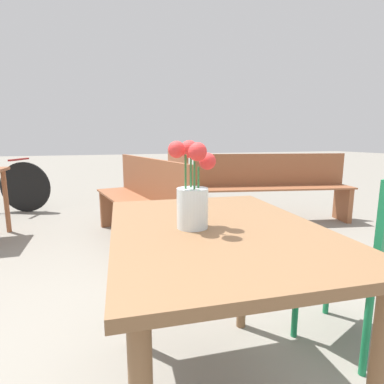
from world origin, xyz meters
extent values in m
cube|color=brown|center=(0.00, 0.00, 0.71)|extent=(0.80, 1.05, 0.03)
cylinder|color=brown|center=(-0.26, 0.46, 0.35)|extent=(0.05, 0.05, 0.70)
cylinder|color=brown|center=(0.34, 0.41, 0.35)|extent=(0.05, 0.05, 0.70)
cylinder|color=silver|center=(-0.09, 0.00, 0.80)|extent=(0.11, 0.11, 0.14)
cylinder|color=silver|center=(-0.09, 0.00, 0.77)|extent=(0.09, 0.09, 0.08)
cylinder|color=#337038|center=(-0.07, 0.00, 0.84)|extent=(0.01, 0.01, 0.20)
sphere|color=red|center=(-0.03, 0.00, 0.96)|extent=(0.06, 0.06, 0.06)
cylinder|color=#337038|center=(-0.08, 0.03, 0.86)|extent=(0.01, 0.01, 0.24)
sphere|color=red|center=(-0.08, 0.06, 1.00)|extent=(0.06, 0.06, 0.06)
cylinder|color=#337038|center=(-0.11, 0.00, 0.86)|extent=(0.01, 0.01, 0.24)
sphere|color=red|center=(-0.14, -0.01, 1.00)|extent=(0.06, 0.06, 0.06)
cylinder|color=#337038|center=(-0.09, -0.02, 0.86)|extent=(0.01, 0.01, 0.23)
sphere|color=red|center=(-0.09, -0.05, 0.99)|extent=(0.06, 0.06, 0.06)
cube|color=#197A47|center=(0.78, 0.14, 0.44)|extent=(0.52, 0.52, 0.03)
cylinder|color=#197A47|center=(0.56, 0.24, 0.21)|extent=(0.03, 0.03, 0.43)
cylinder|color=#197A47|center=(0.88, 0.36, 0.21)|extent=(0.03, 0.03, 0.43)
cylinder|color=#197A47|center=(0.68, -0.08, 0.21)|extent=(0.03, 0.03, 0.43)
cube|color=brown|center=(1.71, 2.17, 0.44)|extent=(1.99, 0.76, 0.02)
cube|color=brown|center=(1.74, 2.33, 0.65)|extent=(1.93, 0.44, 0.40)
cube|color=brown|center=(2.61, 1.98, 0.21)|extent=(0.13, 0.33, 0.43)
cube|color=brown|center=(0.81, 2.36, 0.21)|extent=(0.13, 0.33, 0.43)
cube|color=brown|center=(-0.03, 1.90, 0.44)|extent=(0.66, 1.73, 0.02)
cube|color=brown|center=(0.12, 1.93, 0.65)|extent=(0.34, 1.68, 0.40)
cube|color=brown|center=(0.11, 1.12, 0.21)|extent=(0.33, 0.12, 0.43)
cube|color=brown|center=(-0.18, 2.67, 0.21)|extent=(0.33, 0.12, 0.43)
cube|color=brown|center=(0.67, 3.52, 0.44)|extent=(0.59, 1.89, 0.02)
cube|color=brown|center=(0.83, 3.50, 0.65)|extent=(0.27, 1.85, 0.40)
cube|color=brown|center=(0.56, 2.66, 0.21)|extent=(0.33, 0.10, 0.43)
cube|color=brown|center=(0.78, 4.38, 0.21)|extent=(0.33, 0.10, 0.43)
cylinder|color=brown|center=(-1.33, 2.79, 0.35)|extent=(0.05, 0.05, 0.70)
cylinder|color=black|center=(-1.32, 3.80, 0.36)|extent=(0.68, 0.28, 0.71)
cube|color=maroon|center=(-1.37, 3.82, 0.75)|extent=(0.19, 0.43, 0.02)
camera|label=1|loc=(-0.41, -0.94, 1.03)|focal=28.00mm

